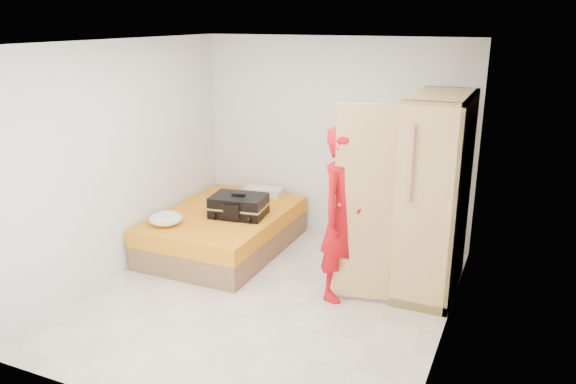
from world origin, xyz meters
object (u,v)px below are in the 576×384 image
at_px(suitcase, 239,206).
at_px(bed, 224,231).
at_px(round_cushion, 166,219).
at_px(wardrobe, 429,201).
at_px(person, 345,215).

bearing_deg(suitcase, bed, 163.25).
distance_m(bed, round_cushion, 0.82).
bearing_deg(round_cushion, wardrobe, 11.71).
bearing_deg(bed, wardrobe, -1.13).
height_order(wardrobe, round_cushion, wardrobe).
bearing_deg(person, wardrobe, -35.76).
xyz_separation_m(bed, suitcase, (0.24, -0.04, 0.38)).
height_order(bed, wardrobe, wardrobe).
xyz_separation_m(wardrobe, person, (-0.75, -0.51, -0.09)).
relative_size(bed, person, 1.12).
relative_size(person, round_cushion, 4.64).
bearing_deg(suitcase, round_cushion, -143.76).
bearing_deg(suitcase, person, -26.91).
height_order(bed, suitcase, suitcase).
bearing_deg(round_cushion, bed, 58.80).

